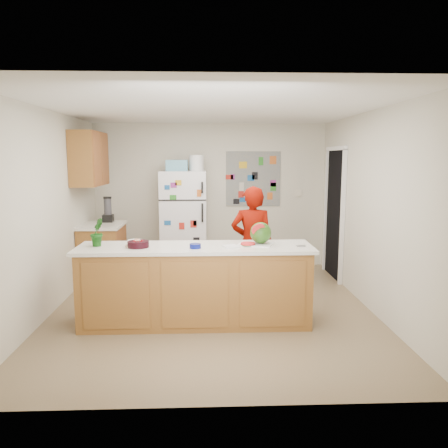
{
  "coord_description": "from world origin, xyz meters",
  "views": [
    {
      "loc": [
        -0.07,
        -5.38,
        1.91
      ],
      "look_at": [
        0.16,
        0.2,
        1.07
      ],
      "focal_mm": 35.0,
      "sensor_mm": 36.0,
      "label": 1
    }
  ],
  "objects_px": {
    "person": "(252,244)",
    "watermelon": "(261,233)",
    "cherry_bowl": "(138,244)",
    "refrigerator": "(184,222)"
  },
  "relations": [
    {
      "from": "refrigerator",
      "to": "cherry_bowl",
      "type": "height_order",
      "value": "refrigerator"
    },
    {
      "from": "refrigerator",
      "to": "person",
      "type": "bearing_deg",
      "value": -57.5
    },
    {
      "from": "person",
      "to": "watermelon",
      "type": "distance_m",
      "value": 0.81
    },
    {
      "from": "person",
      "to": "cherry_bowl",
      "type": "height_order",
      "value": "person"
    },
    {
      "from": "refrigerator",
      "to": "person",
      "type": "relative_size",
      "value": 1.1
    },
    {
      "from": "refrigerator",
      "to": "watermelon",
      "type": "relative_size",
      "value": 6.9
    },
    {
      "from": "person",
      "to": "cherry_bowl",
      "type": "bearing_deg",
      "value": 36.86
    },
    {
      "from": "refrigerator",
      "to": "watermelon",
      "type": "height_order",
      "value": "refrigerator"
    },
    {
      "from": "cherry_bowl",
      "to": "refrigerator",
      "type": "bearing_deg",
      "value": 80.95
    },
    {
      "from": "cherry_bowl",
      "to": "watermelon",
      "type": "bearing_deg",
      "value": 4.9
    }
  ]
}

